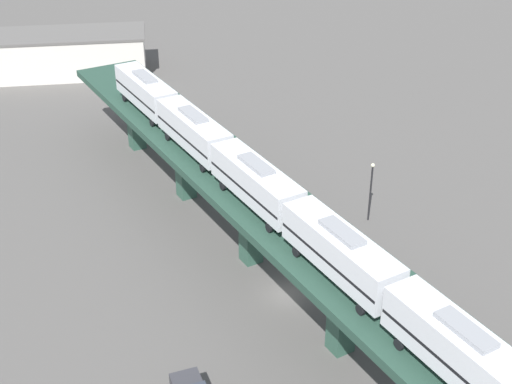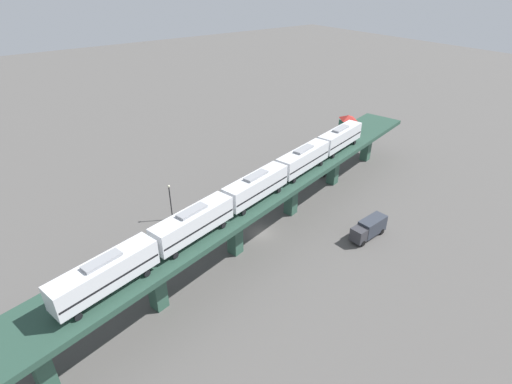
{
  "view_description": "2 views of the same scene",
  "coord_description": "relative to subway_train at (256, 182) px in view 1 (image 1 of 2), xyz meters",
  "views": [
    {
      "loc": [
        -17.31,
        -50.29,
        41.1
      ],
      "look_at": [
        -2.12,
        2.66,
        9.92
      ],
      "focal_mm": 50.0,
      "sensor_mm": 36.0,
      "label": 1
    },
    {
      "loc": [
        -44.05,
        33.39,
        39.39
      ],
      "look_at": [
        -2.12,
        2.66,
        9.92
      ],
      "focal_mm": 28.0,
      "sensor_mm": 36.0,
      "label": 2
    }
  ],
  "objects": [
    {
      "name": "ground_plane",
      "position": [
        2.12,
        -2.66,
        -10.96
      ],
      "size": [
        400.0,
        400.0,
        0.0
      ],
      "primitive_type": "plane",
      "color": "#514F4C"
    },
    {
      "name": "subway_train",
      "position": [
        0.0,
        0.0,
        0.0
      ],
      "size": [
        18.04,
        61.18,
        4.45
      ],
      "color": "silver",
      "rests_on": "elevated_viaduct"
    },
    {
      "name": "elevated_viaduct",
      "position": [
        2.17,
        -2.85,
        -3.75
      ],
      "size": [
        30.74,
        91.25,
        8.42
      ],
      "color": "#244135",
      "rests_on": "ground"
    },
    {
      "name": "street_lamp",
      "position": [
        14.94,
        7.52,
        -6.85
      ],
      "size": [
        0.44,
        0.44,
        6.94
      ],
      "color": "black",
      "rests_on": "ground"
    },
    {
      "name": "warehouse_building",
      "position": [
        -15.31,
        64.22,
        -7.55
      ],
      "size": [
        29.69,
        14.04,
        6.8
      ],
      "color": "beige",
      "rests_on": "ground"
    }
  ]
}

